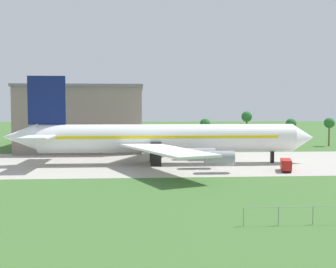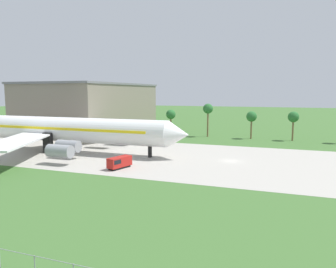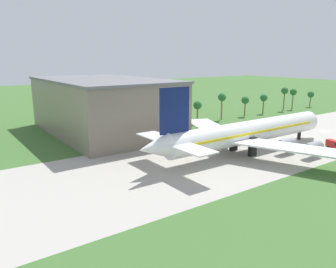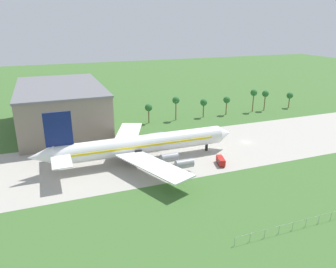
# 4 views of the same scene
# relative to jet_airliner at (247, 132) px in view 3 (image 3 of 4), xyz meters

# --- Properties ---
(ground_plane) EXTENTS (600.00, 600.00, 0.00)m
(ground_plane) POSITION_rel_jet_airliner_xyz_m (46.18, 2.34, -6.00)
(ground_plane) COLOR #3D662D
(taxiway_strip) EXTENTS (320.00, 44.00, 0.02)m
(taxiway_strip) POSITION_rel_jet_airliner_xyz_m (46.18, 2.34, -5.99)
(taxiway_strip) COLOR #A8A399
(taxiway_strip) RESTS_ON ground_plane
(jet_airliner) EXTENTS (73.26, 60.81, 20.53)m
(jet_airliner) POSITION_rel_jet_airliner_xyz_m (0.00, 0.00, 0.00)
(jet_airliner) COLOR white
(jet_airliner) RESTS_ON ground_plane
(baggage_tug) EXTENTS (3.48, 6.08, 2.49)m
(baggage_tug) POSITION_rel_jet_airliner_xyz_m (25.06, -13.43, -4.66)
(baggage_tug) COLOR black
(baggage_tug) RESTS_ON ground_plane
(terminal_building) EXTENTS (36.72, 61.20, 19.91)m
(terminal_building) POSITION_rel_jet_airliner_xyz_m (-22.64, 50.11, 3.97)
(terminal_building) COLOR slate
(terminal_building) RESTS_ON ground_plane
(palm_tree_row) EXTENTS (88.25, 3.60, 12.39)m
(palm_tree_row) POSITION_rel_jet_airliner_xyz_m (59.64, 42.35, 2.47)
(palm_tree_row) COLOR brown
(palm_tree_row) RESTS_ON ground_plane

